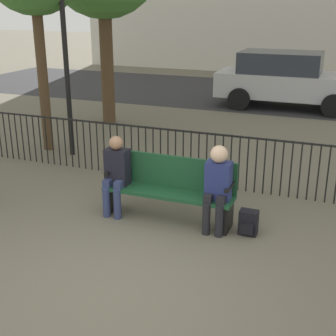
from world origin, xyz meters
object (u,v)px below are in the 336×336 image
object	(u,v)px
park_bench	(170,186)
backpack	(248,223)
seated_person_0	(116,171)
seated_person_1	(217,183)
parked_car_0	(287,79)
lamp_post	(64,40)

from	to	relation	value
park_bench	backpack	world-z (taller)	park_bench
seated_person_0	seated_person_1	xyz separation A→B (m)	(1.53, 0.00, 0.03)
park_bench	parked_car_0	distance (m)	8.35
seated_person_1	lamp_post	xyz separation A→B (m)	(-3.70, 2.20, 1.62)
park_bench	lamp_post	xyz separation A→B (m)	(-2.97, 2.07, 1.81)
park_bench	lamp_post	bearing A→B (deg)	145.06
park_bench	seated_person_1	size ratio (longest dim) A/B	1.57
backpack	parked_car_0	xyz separation A→B (m)	(-0.69, 8.43, 0.67)
park_bench	seated_person_1	distance (m)	0.77
seated_person_0	backpack	bearing A→B (deg)	0.98
backpack	lamp_post	world-z (taller)	lamp_post
seated_person_0	backpack	distance (m)	2.03
seated_person_1	lamp_post	size ratio (longest dim) A/B	0.35
seated_person_0	lamp_post	bearing A→B (deg)	134.61
parked_car_0	lamp_post	bearing A→B (deg)	-118.89
park_bench	backpack	xyz separation A→B (m)	(1.18, -0.10, -0.33)
seated_person_0	backpack	size ratio (longest dim) A/B	3.44
lamp_post	parked_car_0	world-z (taller)	lamp_post
seated_person_1	parked_car_0	xyz separation A→B (m)	(-0.25, 8.46, 0.15)
seated_person_1	parked_car_0	bearing A→B (deg)	91.67
backpack	parked_car_0	world-z (taller)	parked_car_0
seated_person_0	parked_car_0	distance (m)	8.56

